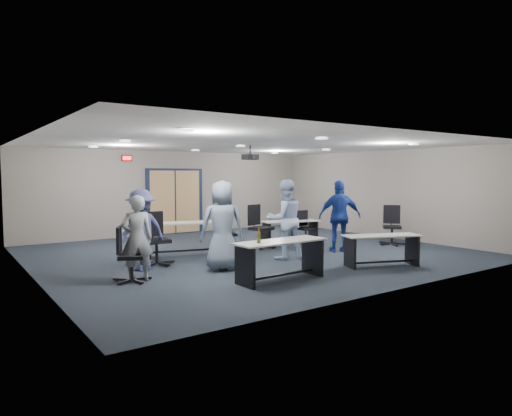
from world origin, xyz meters
TOP-DOWN VIEW (x-y plane):
  - floor at (0.00, 0.00)m, footprint 10.00×10.00m
  - back_wall at (0.00, 4.50)m, footprint 10.00×0.04m
  - front_wall at (0.00, -4.50)m, footprint 10.00×0.04m
  - left_wall at (-5.00, 0.00)m, footprint 0.04×9.00m
  - right_wall at (5.00, 0.00)m, footprint 0.04×9.00m
  - ceiling at (0.00, 0.00)m, footprint 10.00×9.00m
  - double_door at (0.00, 4.46)m, footprint 2.00×0.07m
  - exit_sign at (-1.60, 4.44)m, footprint 0.32×0.07m
  - ceiling_projector at (0.30, 0.50)m, footprint 0.35×0.32m
  - ceiling_can_lights at (0.00, 0.25)m, footprint 6.24×5.74m
  - table_front_left at (-1.29, -2.82)m, footprint 1.85×0.68m
  - table_front_right at (1.29, -3.02)m, footprint 1.73×1.11m
  - table_back_left at (-1.54, 0.60)m, footprint 2.07×1.15m
  - table_back_right at (1.63, 0.46)m, footprint 1.71×0.91m
  - chair_back_a at (-2.59, -0.15)m, footprint 0.75×0.75m
  - chair_back_b at (-0.59, 0.26)m, footprint 0.79×0.79m
  - chair_back_c at (0.56, 0.37)m, footprint 0.89×0.89m
  - chair_back_d at (2.08, 0.32)m, footprint 0.63×0.63m
  - chair_loose_left at (-3.57, -1.36)m, footprint 0.85×0.85m
  - chair_loose_right at (3.86, -1.25)m, footprint 0.97×0.97m
  - person_gray at (-3.46, -1.34)m, footprint 0.65×0.50m
  - person_plaid at (-1.70, -1.43)m, footprint 1.04×0.85m
  - person_lightblue at (0.13, -1.17)m, footprint 1.02×0.88m
  - person_navy at (1.84, -1.23)m, footprint 1.13×0.93m
  - person_back at (-3.04, -0.47)m, footprint 1.16×0.80m

SIDE VIEW (x-z plane):
  - floor at x=0.00m, z-range 0.00..0.00m
  - table_back_right at x=1.63m, z-range 0.12..0.78m
  - table_front_right at x=1.29m, z-range 0.12..0.79m
  - chair_back_d at x=2.08m, z-range 0.00..0.93m
  - chair_loose_left at x=-3.57m, z-range 0.00..1.01m
  - table_front_left at x=-1.29m, z-range 0.00..1.02m
  - chair_back_b at x=-0.59m, z-range 0.00..1.03m
  - chair_loose_right at x=3.86m, z-range 0.00..1.09m
  - table_back_left at x=-1.54m, z-range 0.08..1.01m
  - chair_back_a at x=-2.59m, z-range 0.00..1.14m
  - chair_back_c at x=0.56m, z-range 0.00..1.15m
  - person_gray at x=-3.46m, z-range 0.00..1.58m
  - person_back at x=-3.04m, z-range 0.00..1.65m
  - person_navy at x=1.84m, z-range 0.00..1.81m
  - person_plaid at x=-1.70m, z-range 0.00..1.83m
  - person_lightblue at x=0.13m, z-range 0.00..1.83m
  - double_door at x=0.00m, z-range -0.05..2.15m
  - back_wall at x=0.00m, z-range 0.00..2.70m
  - front_wall at x=0.00m, z-range 0.00..2.70m
  - left_wall at x=-5.00m, z-range 0.00..2.70m
  - right_wall at x=5.00m, z-range 0.00..2.70m
  - ceiling_projector at x=0.30m, z-range 2.22..2.59m
  - exit_sign at x=-1.60m, z-range 2.36..2.54m
  - ceiling_can_lights at x=0.00m, z-range 2.66..2.68m
  - ceiling at x=0.00m, z-range 2.68..2.72m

